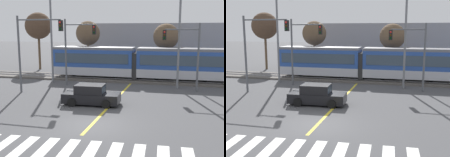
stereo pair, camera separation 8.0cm
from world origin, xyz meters
TOP-DOWN VIEW (x-y plane):
  - ground_plane at (0.00, 0.00)m, footprint 200.00×200.00m
  - track_bed at (0.00, 15.08)m, footprint 120.00×4.00m
  - rail_near at (0.00, 14.36)m, footprint 120.00×0.08m
  - rail_far at (0.00, 15.80)m, footprint 120.00×0.08m
  - light_rail_tram at (4.95, 15.07)m, footprint 28.00×2.64m
  - crosswalk_stripe_2 at (-3.29, -3.92)m, footprint 0.73×2.83m
  - crosswalk_stripe_3 at (-2.20, -3.85)m, footprint 0.73×2.83m
  - crosswalk_stripe_4 at (-1.10, -3.78)m, footprint 0.73×2.83m
  - crosswalk_stripe_5 at (0.00, -3.71)m, footprint 0.73×2.83m
  - crosswalk_stripe_6 at (1.10, -3.65)m, footprint 0.73×2.83m
  - crosswalk_stripe_7 at (2.20, -3.58)m, footprint 0.73×2.83m
  - crosswalk_stripe_8 at (3.29, -3.51)m, footprint 0.73×2.83m
  - lane_centre_line at (0.00, 5.68)m, footprint 0.20×14.79m
  - sedan_crossing at (-1.43, 4.37)m, footprint 4.28×2.08m
  - traffic_light_far_left at (-5.24, 11.05)m, footprint 3.25×0.38m
  - traffic_light_far_right at (5.37, 10.87)m, footprint 3.25×0.38m
  - traffic_light_mid_left at (-7.46, 6.84)m, footprint 4.25×0.38m
  - street_lamp_west at (-7.89, 11.69)m, footprint 1.96×0.28m
  - street_lamp_centre at (4.88, 11.63)m, footprint 2.08×0.28m
  - bare_tree_far_west at (-14.35, 20.69)m, footprint 3.63×3.63m
  - bare_tree_west at (-6.46, 18.64)m, footprint 3.01×3.01m
  - bare_tree_east at (3.14, 18.69)m, footprint 3.01×3.01m
  - building_backdrop_far at (5.70, 26.44)m, footprint 27.69×6.00m

SIDE VIEW (x-z plane):
  - ground_plane at x=0.00m, z-range 0.00..0.00m
  - lane_centre_line at x=0.00m, z-range 0.00..0.01m
  - crosswalk_stripe_2 at x=-3.29m, z-range 0.00..0.01m
  - crosswalk_stripe_3 at x=-2.20m, z-range 0.00..0.01m
  - crosswalk_stripe_4 at x=-1.10m, z-range 0.00..0.01m
  - crosswalk_stripe_5 at x=0.00m, z-range 0.00..0.01m
  - crosswalk_stripe_6 at x=1.10m, z-range 0.00..0.01m
  - crosswalk_stripe_7 at x=2.20m, z-range 0.00..0.01m
  - crosswalk_stripe_8 at x=3.29m, z-range 0.00..0.01m
  - track_bed at x=0.00m, z-range 0.00..0.18m
  - rail_near at x=0.00m, z-range 0.18..0.28m
  - rail_far at x=0.00m, z-range 0.18..0.28m
  - sedan_crossing at x=-1.43m, z-range -0.06..1.46m
  - light_rail_tram at x=4.95m, z-range 0.33..3.76m
  - building_backdrop_far at x=5.70m, z-range 0.00..6.37m
  - traffic_light_far_right at x=5.37m, z-range 0.89..6.99m
  - traffic_light_far_left at x=-5.24m, z-range 0.95..7.50m
  - traffic_light_mid_left at x=-7.46m, z-range 1.12..7.82m
  - bare_tree_east at x=3.14m, z-range 1.57..7.79m
  - street_lamp_west at x=-7.89m, z-range 0.55..9.38m
  - bare_tree_west at x=-6.46m, z-range 1.73..8.30m
  - street_lamp_centre at x=4.88m, z-range 0.57..9.75m
  - bare_tree_far_west at x=-14.35m, z-range 2.07..9.91m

